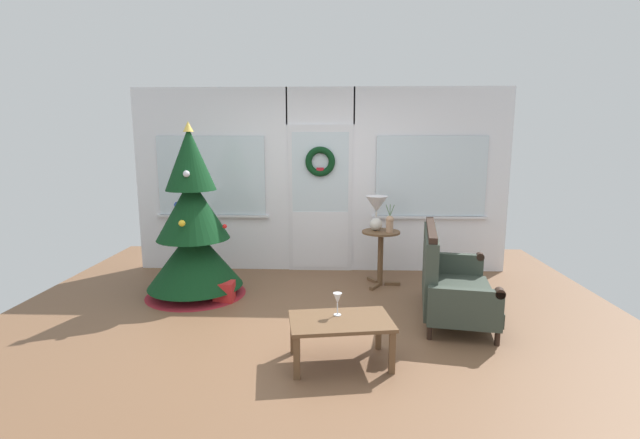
{
  "coord_description": "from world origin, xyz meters",
  "views": [
    {
      "loc": [
        0.22,
        -4.22,
        1.85
      ],
      "look_at": [
        0.05,
        0.55,
        1.0
      ],
      "focal_mm": 25.33,
      "sensor_mm": 36.0,
      "label": 1
    }
  ],
  "objects_px": {
    "settee_sofa": "(448,282)",
    "christmas_tree": "(193,232)",
    "flower_vase": "(390,223)",
    "gift_box": "(224,291)",
    "table_lamp": "(376,208)",
    "wine_glass": "(337,299)",
    "side_table": "(381,247)",
    "coffee_table": "(341,326)"
  },
  "relations": [
    {
      "from": "coffee_table",
      "to": "wine_glass",
      "type": "xyz_separation_m",
      "value": [
        -0.03,
        0.09,
        0.2
      ]
    },
    {
      "from": "wine_glass",
      "to": "gift_box",
      "type": "bearing_deg",
      "value": 134.42
    },
    {
      "from": "side_table",
      "to": "coffee_table",
      "type": "xyz_separation_m",
      "value": [
        -0.52,
        -2.07,
        -0.18
      ]
    },
    {
      "from": "christmas_tree",
      "to": "side_table",
      "type": "bearing_deg",
      "value": 10.89
    },
    {
      "from": "side_table",
      "to": "wine_glass",
      "type": "bearing_deg",
      "value": -105.57
    },
    {
      "from": "side_table",
      "to": "flower_vase",
      "type": "relative_size",
      "value": 2.02
    },
    {
      "from": "gift_box",
      "to": "table_lamp",
      "type": "bearing_deg",
      "value": 20.96
    },
    {
      "from": "settee_sofa",
      "to": "christmas_tree",
      "type": "bearing_deg",
      "value": 168.82
    },
    {
      "from": "gift_box",
      "to": "flower_vase",
      "type": "bearing_deg",
      "value": 16.74
    },
    {
      "from": "flower_vase",
      "to": "settee_sofa",
      "type": "bearing_deg",
      "value": -61.38
    },
    {
      "from": "settee_sofa",
      "to": "wine_glass",
      "type": "distance_m",
      "value": 1.53
    },
    {
      "from": "table_lamp",
      "to": "gift_box",
      "type": "xyz_separation_m",
      "value": [
        -1.8,
        -0.69,
        -0.88
      ]
    },
    {
      "from": "coffee_table",
      "to": "table_lamp",
      "type": "bearing_deg",
      "value": 77.59
    },
    {
      "from": "christmas_tree",
      "to": "coffee_table",
      "type": "height_order",
      "value": "christmas_tree"
    },
    {
      "from": "side_table",
      "to": "flower_vase",
      "type": "distance_m",
      "value": 0.34
    },
    {
      "from": "flower_vase",
      "to": "gift_box",
      "type": "relative_size",
      "value": 1.55
    },
    {
      "from": "settee_sofa",
      "to": "coffee_table",
      "type": "bearing_deg",
      "value": -136.74
    },
    {
      "from": "christmas_tree",
      "to": "flower_vase",
      "type": "xyz_separation_m",
      "value": [
        2.36,
        0.37,
        0.06
      ]
    },
    {
      "from": "table_lamp",
      "to": "wine_glass",
      "type": "relative_size",
      "value": 2.26
    },
    {
      "from": "christmas_tree",
      "to": "wine_glass",
      "type": "height_order",
      "value": "christmas_tree"
    },
    {
      "from": "christmas_tree",
      "to": "side_table",
      "type": "xyz_separation_m",
      "value": [
        2.26,
        0.43,
        -0.26
      ]
    },
    {
      "from": "settee_sofa",
      "to": "flower_vase",
      "type": "xyz_separation_m",
      "value": [
        -0.51,
        0.94,
        0.45
      ]
    },
    {
      "from": "christmas_tree",
      "to": "coffee_table",
      "type": "xyz_separation_m",
      "value": [
        1.73,
        -1.64,
        -0.44
      ]
    },
    {
      "from": "coffee_table",
      "to": "flower_vase",
      "type": "bearing_deg",
      "value": 72.75
    },
    {
      "from": "table_lamp",
      "to": "flower_vase",
      "type": "height_order",
      "value": "table_lamp"
    },
    {
      "from": "settee_sofa",
      "to": "table_lamp",
      "type": "relative_size",
      "value": 3.39
    },
    {
      "from": "side_table",
      "to": "table_lamp",
      "type": "distance_m",
      "value": 0.5
    },
    {
      "from": "table_lamp",
      "to": "flower_vase",
      "type": "distance_m",
      "value": 0.25
    },
    {
      "from": "side_table",
      "to": "gift_box",
      "type": "relative_size",
      "value": 3.13
    },
    {
      "from": "wine_glass",
      "to": "gift_box",
      "type": "height_order",
      "value": "wine_glass"
    },
    {
      "from": "table_lamp",
      "to": "wine_glass",
      "type": "bearing_deg",
      "value": -103.68
    },
    {
      "from": "table_lamp",
      "to": "wine_glass",
      "type": "height_order",
      "value": "table_lamp"
    },
    {
      "from": "flower_vase",
      "to": "coffee_table",
      "type": "distance_m",
      "value": 2.17
    },
    {
      "from": "wine_glass",
      "to": "gift_box",
      "type": "distance_m",
      "value": 1.91
    },
    {
      "from": "side_table",
      "to": "table_lamp",
      "type": "relative_size",
      "value": 1.61
    },
    {
      "from": "side_table",
      "to": "flower_vase",
      "type": "xyz_separation_m",
      "value": [
        0.1,
        -0.06,
        0.32
      ]
    },
    {
      "from": "coffee_table",
      "to": "gift_box",
      "type": "distance_m",
      "value": 1.96
    },
    {
      "from": "wine_glass",
      "to": "gift_box",
      "type": "xyz_separation_m",
      "value": [
        -1.31,
        1.33,
        -0.41
      ]
    },
    {
      "from": "wine_glass",
      "to": "settee_sofa",
      "type": "bearing_deg",
      "value": 40.06
    },
    {
      "from": "table_lamp",
      "to": "settee_sofa",
      "type": "bearing_deg",
      "value": -57.1
    },
    {
      "from": "side_table",
      "to": "wine_glass",
      "type": "height_order",
      "value": "side_table"
    },
    {
      "from": "side_table",
      "to": "settee_sofa",
      "type": "bearing_deg",
      "value": -58.5
    }
  ]
}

